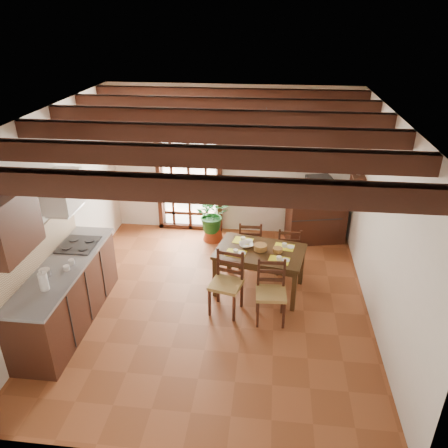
# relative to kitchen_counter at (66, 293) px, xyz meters

# --- Properties ---
(ground_plane) EXTENTS (5.00, 5.00, 0.00)m
(ground_plane) POSITION_rel_kitchen_counter_xyz_m (1.96, 0.60, -0.47)
(ground_plane) COLOR brown
(room_shell) EXTENTS (4.52, 5.02, 2.81)m
(room_shell) POSITION_rel_kitchen_counter_xyz_m (1.96, 0.60, 1.34)
(room_shell) COLOR silver
(room_shell) RESTS_ON ground_plane
(ceiling_beams) EXTENTS (4.50, 4.34, 0.20)m
(ceiling_beams) POSITION_rel_kitchen_counter_xyz_m (1.96, 0.60, 2.22)
(ceiling_beams) COLOR black
(ceiling_beams) RESTS_ON room_shell
(french_door) EXTENTS (1.26, 0.11, 2.32)m
(french_door) POSITION_rel_kitchen_counter_xyz_m (1.16, 3.05, 0.70)
(french_door) COLOR white
(french_door) RESTS_ON ground_plane
(kitchen_counter) EXTENTS (0.64, 2.25, 1.38)m
(kitchen_counter) POSITION_rel_kitchen_counter_xyz_m (0.00, 0.00, 0.00)
(kitchen_counter) COLOR #351A11
(kitchen_counter) RESTS_ON ground_plane
(upper_cabinet) EXTENTS (0.35, 0.80, 0.70)m
(upper_cabinet) POSITION_rel_kitchen_counter_xyz_m (-0.12, -0.70, 1.38)
(upper_cabinet) COLOR #351A11
(upper_cabinet) RESTS_ON room_shell
(range_hood) EXTENTS (0.38, 0.60, 0.54)m
(range_hood) POSITION_rel_kitchen_counter_xyz_m (-0.09, 0.55, 1.26)
(range_hood) COLOR white
(range_hood) RESTS_ON room_shell
(counter_items) EXTENTS (0.50, 1.43, 0.25)m
(counter_items) POSITION_rel_kitchen_counter_xyz_m (0.00, 0.09, 0.49)
(counter_items) COLOR black
(counter_items) RESTS_ON kitchen_counter
(dining_table) EXTENTS (1.44, 1.08, 0.71)m
(dining_table) POSITION_rel_kitchen_counter_xyz_m (2.59, 1.07, 0.14)
(dining_table) COLOR #382512
(dining_table) RESTS_ON ground_plane
(chair_near_left) EXTENTS (0.51, 0.50, 0.93)m
(chair_near_left) POSITION_rel_kitchen_counter_xyz_m (2.15, 0.48, -0.18)
(chair_near_left) COLOR #A18244
(chair_near_left) RESTS_ON ground_plane
(chair_near_right) EXTENTS (0.43, 0.42, 0.90)m
(chair_near_right) POSITION_rel_kitchen_counter_xyz_m (2.78, 0.36, -0.19)
(chair_near_right) COLOR #A18244
(chair_near_right) RESTS_ON ground_plane
(chair_far_left) EXTENTS (0.41, 0.39, 0.86)m
(chair_far_left) POSITION_rel_kitchen_counter_xyz_m (2.41, 1.79, -0.21)
(chair_far_left) COLOR #A18244
(chair_far_left) RESTS_ON ground_plane
(chair_far_right) EXTENTS (0.40, 0.38, 0.84)m
(chair_far_right) POSITION_rel_kitchen_counter_xyz_m (3.05, 1.66, -0.21)
(chair_far_right) COLOR #A18244
(chair_far_right) RESTS_ON ground_plane
(table_setting) EXTENTS (0.95, 0.63, 0.09)m
(table_setting) POSITION_rel_kitchen_counter_xyz_m (2.59, 1.07, 0.22)
(table_setting) COLOR yellow
(table_setting) RESTS_ON dining_table
(table_bowl) EXTENTS (0.26, 0.26, 0.05)m
(table_bowl) POSITION_rel_kitchen_counter_xyz_m (2.38, 1.16, 0.26)
(table_bowl) COLOR white
(table_bowl) RESTS_ON dining_table
(sideboard) EXTENTS (1.13, 0.69, 0.89)m
(sideboard) POSITION_rel_kitchen_counter_xyz_m (3.57, 2.83, -0.03)
(sideboard) COLOR #351A11
(sideboard) RESTS_ON ground_plane
(crt_tv) EXTENTS (0.51, 0.48, 0.36)m
(crt_tv) POSITION_rel_kitchen_counter_xyz_m (3.57, 2.82, 0.61)
(crt_tv) COLOR black
(crt_tv) RESTS_ON sideboard
(fuse_box) EXTENTS (0.25, 0.03, 0.32)m
(fuse_box) POSITION_rel_kitchen_counter_xyz_m (3.46, 3.08, 1.28)
(fuse_box) COLOR white
(fuse_box) RESTS_ON room_shell
(plant_pot) EXTENTS (0.39, 0.39, 0.24)m
(plant_pot) POSITION_rel_kitchen_counter_xyz_m (1.66, 2.63, -0.36)
(plant_pot) COLOR maroon
(plant_pot) RESTS_ON ground_plane
(potted_plant) EXTENTS (1.94, 1.78, 1.79)m
(potted_plant) POSITION_rel_kitchen_counter_xyz_m (1.66, 2.63, 0.10)
(potted_plant) COLOR #144C19
(potted_plant) RESTS_ON ground_plane
(wall_shelf) EXTENTS (0.20, 0.42, 0.20)m
(wall_shelf) POSITION_rel_kitchen_counter_xyz_m (4.10, 2.20, 1.04)
(wall_shelf) COLOR #351A11
(wall_shelf) RESTS_ON room_shell
(shelf_vase) EXTENTS (0.15, 0.15, 0.15)m
(shelf_vase) POSITION_rel_kitchen_counter_xyz_m (4.10, 2.20, 1.18)
(shelf_vase) COLOR #B2BFB2
(shelf_vase) RESTS_ON wall_shelf
(shelf_flowers) EXTENTS (0.14, 0.14, 0.36)m
(shelf_flowers) POSITION_rel_kitchen_counter_xyz_m (4.10, 2.20, 1.38)
(shelf_flowers) COLOR yellow
(shelf_flowers) RESTS_ON shelf_vase
(framed_picture) EXTENTS (0.03, 0.32, 0.32)m
(framed_picture) POSITION_rel_kitchen_counter_xyz_m (4.18, 2.20, 1.58)
(framed_picture) COLOR brown
(framed_picture) RESTS_ON room_shell
(pendant_lamp) EXTENTS (0.36, 0.36, 0.84)m
(pendant_lamp) POSITION_rel_kitchen_counter_xyz_m (2.59, 1.17, 1.60)
(pendant_lamp) COLOR black
(pendant_lamp) RESTS_ON room_shell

